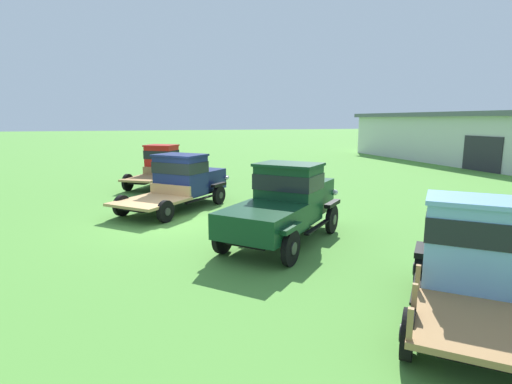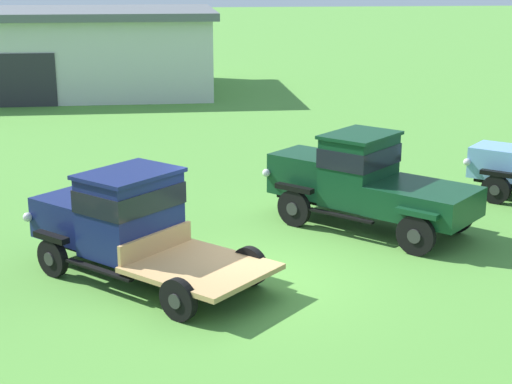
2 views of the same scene
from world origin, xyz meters
TOP-DOWN VIEW (x-y plane):
  - ground_plane at (0.00, 0.00)m, footprint 240.00×240.00m
  - farm_shed at (-11.74, 26.28)m, footprint 25.54×10.09m
  - vintage_truck_foreground_near at (-8.30, 0.21)m, footprint 4.97×3.96m
  - vintage_truck_second_in_line at (-2.46, 0.61)m, footprint 5.22×5.14m
  - vintage_truck_midrow_center at (3.12, 2.93)m, footprint 4.83×4.84m
  - vintage_truck_far_side at (8.31, 4.53)m, footprint 4.46×4.21m

SIDE VIEW (x-z plane):
  - ground_plane at x=0.00m, z-range 0.00..0.00m
  - vintage_truck_second_in_line at x=-2.46m, z-range 0.04..2.21m
  - vintage_truck_far_side at x=8.31m, z-range 0.03..2.23m
  - vintage_truck_foreground_near at x=-8.30m, z-range 0.05..2.25m
  - vintage_truck_midrow_center at x=3.12m, z-range 0.03..2.31m
  - farm_shed at x=-11.74m, z-range 0.02..4.13m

